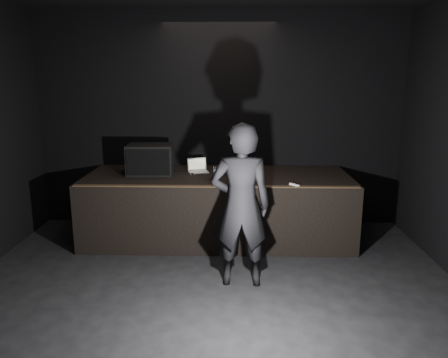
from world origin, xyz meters
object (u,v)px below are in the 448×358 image
Objects in this scene: laptop at (198,168)px; person at (241,206)px; beer_can at (216,172)px; stage_monitor at (150,159)px; stage_riser at (218,207)px.

laptop is 0.18× the size of person.
laptop is 2.05× the size of beer_can.
beer_can is 0.09× the size of person.
beer_can is at bearing -76.02° from person.
stage_monitor is at bearing 167.07° from beer_can.
person is (1.36, -1.61, -0.25)m from stage_monitor.
person is (0.33, -1.55, 0.48)m from stage_riser.
stage_monitor is 0.75m from laptop.
stage_riser is 1.66m from person.
laptop is at bearing 143.94° from stage_riser.
laptop is 1.90m from person.
stage_riser is at bearing 83.49° from beer_can.
stage_monitor reaches higher than beer_can.
stage_monitor is at bearing 176.93° from stage_riser.
person reaches higher than stage_riser.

